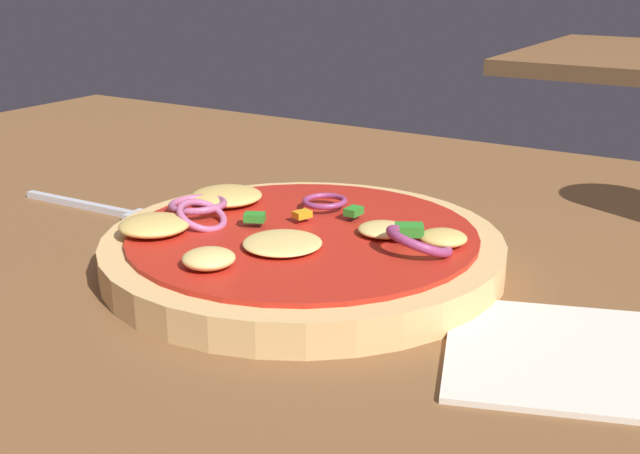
% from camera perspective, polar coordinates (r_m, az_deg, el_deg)
% --- Properties ---
extents(dining_table, '(1.14, 0.86, 0.03)m').
position_cam_1_polar(dining_table, '(0.49, -6.49, -5.05)').
color(dining_table, brown).
rests_on(dining_table, ground).
extents(pizza, '(0.25, 0.25, 0.04)m').
position_cam_1_polar(pizza, '(0.49, -1.43, -1.47)').
color(pizza, tan).
rests_on(pizza, dining_table).
extents(fork, '(0.16, 0.02, 0.01)m').
position_cam_1_polar(fork, '(0.62, -14.79, 1.16)').
color(fork, silver).
rests_on(fork, dining_table).
extents(napkin, '(0.19, 0.16, 0.00)m').
position_cam_1_polar(napkin, '(0.41, 20.26, -8.84)').
color(napkin, silver).
rests_on(napkin, dining_table).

